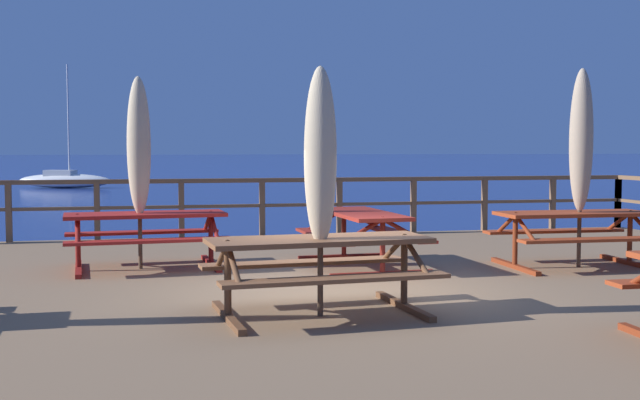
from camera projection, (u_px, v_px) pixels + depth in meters
ground_plane at (337, 365)px, 9.16m from camera, size 600.00×600.00×0.00m
wooden_deck at (337, 328)px, 9.13m from camera, size 15.21×12.07×0.86m
railing_waterside_far at (262, 197)px, 14.79m from camera, size 15.01×0.10×1.09m
picnic_table_back_right at (574, 226)px, 11.00m from camera, size 2.13×1.44×0.78m
picnic_table_front_left at (146, 227)px, 10.84m from camera, size 2.25×1.56×0.78m
picnic_table_mid_right at (319, 258)px, 7.83m from camera, size 2.29×1.57×0.78m
picnic_table_front_right at (362, 227)px, 10.98m from camera, size 1.49×2.13×0.78m
patio_umbrella_short_back at (581, 141)px, 10.88m from camera, size 0.32×0.32×2.74m
patio_umbrella_tall_mid_right at (139, 147)px, 10.72m from camera, size 0.32×0.32×2.62m
patio_umbrella_short_front at (320, 158)px, 7.69m from camera, size 0.32×0.32×2.45m
sailboat_distant at (65, 180)px, 49.70m from camera, size 6.22×3.52×7.72m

